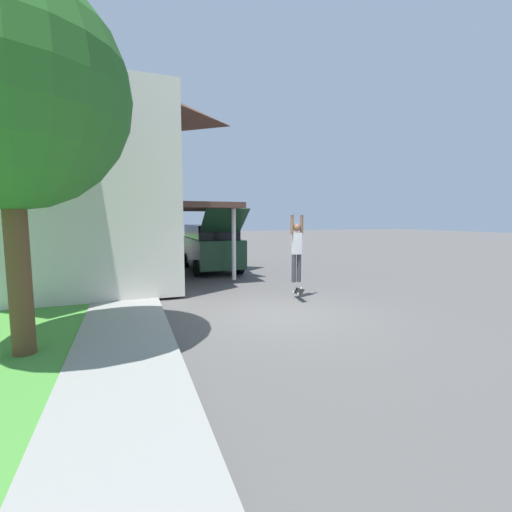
{
  "coord_description": "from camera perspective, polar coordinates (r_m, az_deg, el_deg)",
  "views": [
    {
      "loc": [
        -3.48,
        -7.71,
        2.37
      ],
      "look_at": [
        0.54,
        3.0,
        1.15
      ],
      "focal_mm": 24.0,
      "sensor_mm": 36.0,
      "label": 1
    }
  ],
  "objects": [
    {
      "name": "lawn_tree_near",
      "position": [
        7.21,
        -36.28,
        21.32
      ],
      "size": [
        3.81,
        3.81,
        6.25
      ],
      "color": "brown",
      "rests_on": "lawn"
    },
    {
      "name": "sidewalk",
      "position": [
        13.9,
        -20.84,
        -3.9
      ],
      "size": [
        1.8,
        80.0,
        0.1
      ],
      "color": "gray",
      "rests_on": "ground_plane"
    },
    {
      "name": "car_down_street",
      "position": [
        26.78,
        -14.01,
        2.38
      ],
      "size": [
        1.89,
        4.51,
        1.46
      ],
      "color": "black",
      "rests_on": "ground_plane"
    },
    {
      "name": "house",
      "position": [
        15.22,
        -35.83,
        14.04
      ],
      "size": [
        13.47,
        9.58,
        9.07
      ],
      "color": "beige",
      "rests_on": "lawn"
    },
    {
      "name": "lawn_tree_far",
      "position": [
        15.37,
        -28.99,
        20.19
      ],
      "size": [
        5.14,
        5.14,
        8.81
      ],
      "color": "brown",
      "rests_on": "lawn"
    },
    {
      "name": "suv_parked",
      "position": [
        16.0,
        -7.55,
        1.64
      ],
      "size": [
        2.11,
        5.39,
        2.8
      ],
      "color": "#193823",
      "rests_on": "ground_plane"
    },
    {
      "name": "ground_plane",
      "position": [
        8.78,
        3.61,
        -9.57
      ],
      "size": [
        120.0,
        120.0,
        0.0
      ],
      "primitive_type": "plane",
      "color": "#54514F"
    },
    {
      "name": "skateboarder",
      "position": [
        10.29,
        6.79,
        1.42
      ],
      "size": [
        0.41,
        0.23,
        2.01
      ],
      "color": "#38383D",
      "rests_on": "ground_plane"
    },
    {
      "name": "skateboard",
      "position": [
        10.25,
        7.12,
        -5.85
      ],
      "size": [
        0.31,
        0.8,
        0.31
      ],
      "color": "black",
      "rests_on": "ground_plane"
    }
  ]
}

